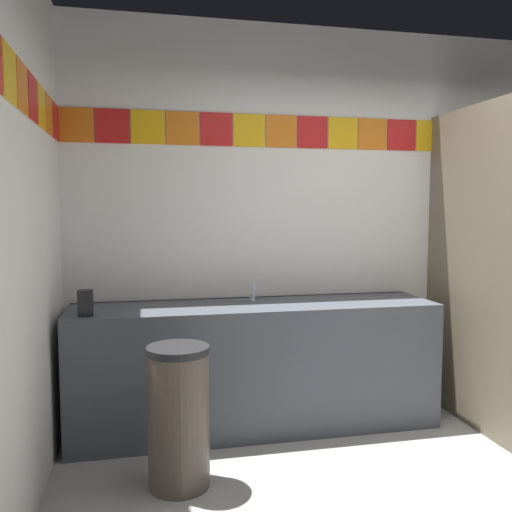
# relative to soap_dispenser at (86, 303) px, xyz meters

# --- Properties ---
(wall_back) EXTENTS (4.27, 0.09, 2.83)m
(wall_back) POSITION_rel_soap_dispenser_xyz_m (1.94, 0.52, 0.48)
(wall_back) COLOR white
(wall_back) RESTS_ON ground_plane
(vanity_counter) EXTENTS (2.47, 0.60, 0.86)m
(vanity_counter) POSITION_rel_soap_dispenser_xyz_m (1.09, 0.18, -0.50)
(vanity_counter) COLOR #4C515B
(vanity_counter) RESTS_ON ground_plane
(faucet_center) EXTENTS (0.04, 0.10, 0.14)m
(faucet_center) POSITION_rel_soap_dispenser_xyz_m (1.09, 0.27, -0.03)
(faucet_center) COLOR silver
(faucet_center) RESTS_ON vanity_counter
(soap_dispenser) EXTENTS (0.09, 0.09, 0.16)m
(soap_dispenser) POSITION_rel_soap_dispenser_xyz_m (0.00, 0.00, 0.00)
(soap_dispenser) COLOR black
(soap_dispenser) RESTS_ON vanity_counter
(toilet) EXTENTS (0.39, 0.49, 0.74)m
(toilet) POSITION_rel_soap_dispenser_xyz_m (3.02, 0.10, -0.63)
(toilet) COLOR white
(toilet) RESTS_ON ground_plane
(trash_bin) EXTENTS (0.34, 0.34, 0.77)m
(trash_bin) POSITION_rel_soap_dispenser_xyz_m (0.52, -0.52, -0.55)
(trash_bin) COLOR brown
(trash_bin) RESTS_ON ground_plane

